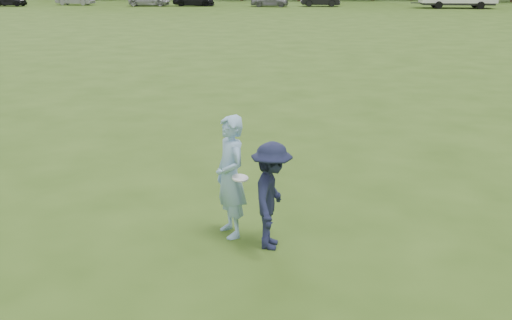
{
  "coord_description": "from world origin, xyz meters",
  "views": [
    {
      "loc": [
        0.02,
        -9.5,
        4.42
      ],
      "look_at": [
        -0.89,
        0.67,
        1.1
      ],
      "focal_mm": 42.0,
      "sensor_mm": 36.0,
      "label": 1
    }
  ],
  "objects_px": {
    "thrower": "(230,177)",
    "car_f": "(320,0)",
    "car_c": "(149,0)",
    "car_d": "(194,0)",
    "car_e": "(270,0)",
    "car_a": "(9,0)",
    "defender": "(272,196)"
  },
  "relations": [
    {
      "from": "car_c",
      "to": "car_d",
      "type": "distance_m",
      "value": 5.09
    },
    {
      "from": "car_e",
      "to": "car_a",
      "type": "bearing_deg",
      "value": 96.98
    },
    {
      "from": "defender",
      "to": "car_a",
      "type": "bearing_deg",
      "value": 34.61
    },
    {
      "from": "defender",
      "to": "car_c",
      "type": "relative_size",
      "value": 0.38
    },
    {
      "from": "car_d",
      "to": "defender",
      "type": "bearing_deg",
      "value": -171.9
    },
    {
      "from": "car_e",
      "to": "car_f",
      "type": "xyz_separation_m",
      "value": [
        5.7,
        1.07,
        0.0
      ]
    },
    {
      "from": "car_d",
      "to": "car_e",
      "type": "xyz_separation_m",
      "value": [
        8.84,
        -0.46,
        0.03
      ]
    },
    {
      "from": "car_c",
      "to": "car_d",
      "type": "height_order",
      "value": "car_d"
    },
    {
      "from": "car_a",
      "to": "car_e",
      "type": "distance_m",
      "value": 29.96
    },
    {
      "from": "car_c",
      "to": "car_f",
      "type": "relative_size",
      "value": 1.07
    },
    {
      "from": "car_e",
      "to": "thrower",
      "type": "bearing_deg",
      "value": -172.9
    },
    {
      "from": "defender",
      "to": "car_f",
      "type": "xyz_separation_m",
      "value": [
        1.54,
        61.95,
        -0.17
      ]
    },
    {
      "from": "car_d",
      "to": "car_e",
      "type": "distance_m",
      "value": 8.85
    },
    {
      "from": "thrower",
      "to": "car_c",
      "type": "xyz_separation_m",
      "value": [
        -17.35,
        60.45,
        -0.39
      ]
    },
    {
      "from": "defender",
      "to": "car_a",
      "type": "height_order",
      "value": "defender"
    },
    {
      "from": "thrower",
      "to": "car_d",
      "type": "height_order",
      "value": "thrower"
    },
    {
      "from": "car_d",
      "to": "car_f",
      "type": "relative_size",
      "value": 1.09
    },
    {
      "from": "car_d",
      "to": "car_f",
      "type": "height_order",
      "value": "car_f"
    },
    {
      "from": "car_a",
      "to": "car_c",
      "type": "xyz_separation_m",
      "value": [
        16.01,
        1.62,
        -0.01
      ]
    },
    {
      "from": "car_d",
      "to": "car_e",
      "type": "height_order",
      "value": "car_e"
    },
    {
      "from": "thrower",
      "to": "car_a",
      "type": "height_order",
      "value": "thrower"
    },
    {
      "from": "thrower",
      "to": "car_f",
      "type": "height_order",
      "value": "thrower"
    },
    {
      "from": "car_f",
      "to": "car_d",
      "type": "bearing_deg",
      "value": 86.67
    },
    {
      "from": "thrower",
      "to": "car_e",
      "type": "height_order",
      "value": "thrower"
    },
    {
      "from": "car_c",
      "to": "car_f",
      "type": "xyz_separation_m",
      "value": [
        19.61,
        1.09,
        0.07
      ]
    },
    {
      "from": "defender",
      "to": "car_d",
      "type": "bearing_deg",
      "value": 16.67
    },
    {
      "from": "car_c",
      "to": "car_e",
      "type": "relative_size",
      "value": 1.11
    },
    {
      "from": "car_a",
      "to": "car_f",
      "type": "xyz_separation_m",
      "value": [
        35.62,
        2.71,
        0.06
      ]
    },
    {
      "from": "car_d",
      "to": "thrower",
      "type": "bearing_deg",
      "value": -172.47
    },
    {
      "from": "thrower",
      "to": "car_e",
      "type": "xyz_separation_m",
      "value": [
        -3.45,
        60.47,
        -0.33
      ]
    },
    {
      "from": "car_e",
      "to": "car_c",
      "type": "bearing_deg",
      "value": 93.91
    },
    {
      "from": "car_c",
      "to": "car_e",
      "type": "xyz_separation_m",
      "value": [
        13.91,
        0.02,
        0.07
      ]
    }
  ]
}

